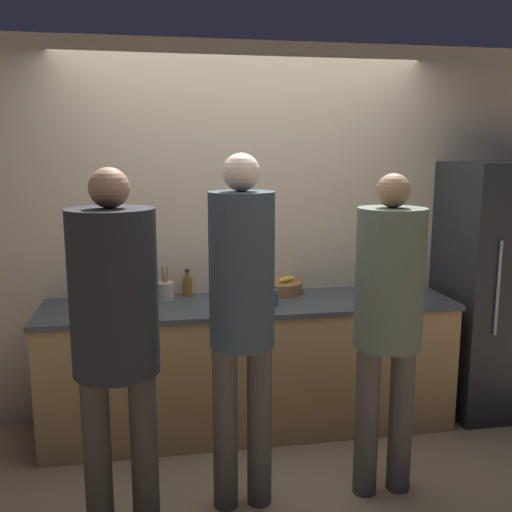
{
  "coord_description": "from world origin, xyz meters",
  "views": [
    {
      "loc": [
        -0.6,
        -3.25,
        1.85
      ],
      "look_at": [
        0.0,
        0.15,
        1.23
      ],
      "focal_mm": 40.0,
      "sensor_mm": 36.0,
      "label": 1
    }
  ],
  "objects_px": {
    "fruit_bowl": "(282,287)",
    "cup_black": "(131,304)",
    "utensil_crock": "(165,290)",
    "bottle_green": "(252,284)",
    "bottle_amber": "(187,285)",
    "cup_blue": "(272,297)",
    "person_left": "(115,321)",
    "person_right": "(388,307)",
    "refrigerator": "(499,288)",
    "person_center": "(242,305)"
  },
  "relations": [
    {
      "from": "person_right",
      "to": "cup_blue",
      "type": "xyz_separation_m",
      "value": [
        -0.47,
        0.78,
        -0.12
      ]
    },
    {
      "from": "utensil_crock",
      "to": "cup_black",
      "type": "relative_size",
      "value": 2.43
    },
    {
      "from": "utensil_crock",
      "to": "cup_blue",
      "type": "relative_size",
      "value": 2.24
    },
    {
      "from": "fruit_bowl",
      "to": "cup_blue",
      "type": "bearing_deg",
      "value": -113.54
    },
    {
      "from": "refrigerator",
      "to": "bottle_green",
      "type": "relative_size",
      "value": 10.69
    },
    {
      "from": "bottle_green",
      "to": "person_left",
      "type": "bearing_deg",
      "value": -123.11
    },
    {
      "from": "person_left",
      "to": "cup_blue",
      "type": "relative_size",
      "value": 17.32
    },
    {
      "from": "bottle_green",
      "to": "cup_blue",
      "type": "distance_m",
      "value": 0.36
    },
    {
      "from": "refrigerator",
      "to": "bottle_green",
      "type": "distance_m",
      "value": 1.77
    },
    {
      "from": "person_center",
      "to": "bottle_green",
      "type": "height_order",
      "value": "person_center"
    },
    {
      "from": "refrigerator",
      "to": "bottle_green",
      "type": "height_order",
      "value": "refrigerator"
    },
    {
      "from": "refrigerator",
      "to": "utensil_crock",
      "type": "height_order",
      "value": "refrigerator"
    },
    {
      "from": "person_right",
      "to": "fruit_bowl",
      "type": "relative_size",
      "value": 6.08
    },
    {
      "from": "refrigerator",
      "to": "person_right",
      "type": "xyz_separation_m",
      "value": [
        -1.22,
        -0.88,
        0.16
      ]
    },
    {
      "from": "bottle_green",
      "to": "bottle_amber",
      "type": "relative_size",
      "value": 0.91
    },
    {
      "from": "person_left",
      "to": "bottle_amber",
      "type": "bearing_deg",
      "value": 73.08
    },
    {
      "from": "refrigerator",
      "to": "bottle_green",
      "type": "xyz_separation_m",
      "value": [
        -1.75,
        0.25,
        0.05
      ]
    },
    {
      "from": "refrigerator",
      "to": "person_left",
      "type": "xyz_separation_m",
      "value": [
        -2.61,
        -1.05,
        0.2
      ]
    },
    {
      "from": "refrigerator",
      "to": "cup_blue",
      "type": "distance_m",
      "value": 1.69
    },
    {
      "from": "person_left",
      "to": "person_right",
      "type": "height_order",
      "value": "person_left"
    },
    {
      "from": "person_center",
      "to": "person_left",
      "type": "bearing_deg",
      "value": -163.25
    },
    {
      "from": "person_left",
      "to": "utensil_crock",
      "type": "distance_m",
      "value": 1.26
    },
    {
      "from": "fruit_bowl",
      "to": "cup_black",
      "type": "height_order",
      "value": "fruit_bowl"
    },
    {
      "from": "person_left",
      "to": "bottle_amber",
      "type": "relative_size",
      "value": 9.71
    },
    {
      "from": "person_center",
      "to": "utensil_crock",
      "type": "distance_m",
      "value": 1.12
    },
    {
      "from": "person_center",
      "to": "utensil_crock",
      "type": "relative_size",
      "value": 8.01
    },
    {
      "from": "cup_black",
      "to": "refrigerator",
      "type": "bearing_deg",
      "value": 1.71
    },
    {
      "from": "cup_blue",
      "to": "bottle_green",
      "type": "bearing_deg",
      "value": 101.21
    },
    {
      "from": "fruit_bowl",
      "to": "bottle_amber",
      "type": "height_order",
      "value": "bottle_amber"
    },
    {
      "from": "utensil_crock",
      "to": "fruit_bowl",
      "type": "bearing_deg",
      "value": 1.99
    },
    {
      "from": "person_center",
      "to": "cup_blue",
      "type": "distance_m",
      "value": 0.85
    },
    {
      "from": "person_left",
      "to": "cup_black",
      "type": "bearing_deg",
      "value": 88.4
    },
    {
      "from": "utensil_crock",
      "to": "cup_blue",
      "type": "xyz_separation_m",
      "value": [
        0.68,
        -0.27,
        -0.01
      ]
    },
    {
      "from": "cup_blue",
      "to": "refrigerator",
      "type": "bearing_deg",
      "value": 3.45
    },
    {
      "from": "person_left",
      "to": "bottle_green",
      "type": "height_order",
      "value": "person_left"
    },
    {
      "from": "person_left",
      "to": "person_center",
      "type": "bearing_deg",
      "value": 16.75
    },
    {
      "from": "person_right",
      "to": "cup_blue",
      "type": "relative_size",
      "value": 16.93
    },
    {
      "from": "person_right",
      "to": "bottle_amber",
      "type": "relative_size",
      "value": 9.49
    },
    {
      "from": "utensil_crock",
      "to": "person_left",
      "type": "bearing_deg",
      "value": -101.19
    },
    {
      "from": "bottle_amber",
      "to": "refrigerator",
      "type": "bearing_deg",
      "value": -6.4
    },
    {
      "from": "bottle_amber",
      "to": "cup_blue",
      "type": "distance_m",
      "value": 0.63
    },
    {
      "from": "person_right",
      "to": "bottle_green",
      "type": "relative_size",
      "value": 10.45
    },
    {
      "from": "utensil_crock",
      "to": "bottle_green",
      "type": "height_order",
      "value": "utensil_crock"
    },
    {
      "from": "refrigerator",
      "to": "fruit_bowl",
      "type": "distance_m",
      "value": 1.56
    },
    {
      "from": "cup_black",
      "to": "person_center",
      "type": "bearing_deg",
      "value": -53.69
    },
    {
      "from": "fruit_bowl",
      "to": "utensil_crock",
      "type": "xyz_separation_m",
      "value": [
        -0.81,
        -0.03,
        0.02
      ]
    },
    {
      "from": "refrigerator",
      "to": "person_left",
      "type": "height_order",
      "value": "same"
    },
    {
      "from": "person_left",
      "to": "fruit_bowl",
      "type": "height_order",
      "value": "person_left"
    },
    {
      "from": "bottle_amber",
      "to": "cup_blue",
      "type": "bearing_deg",
      "value": -33.52
    },
    {
      "from": "fruit_bowl",
      "to": "cup_black",
      "type": "relative_size",
      "value": 3.03
    }
  ]
}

